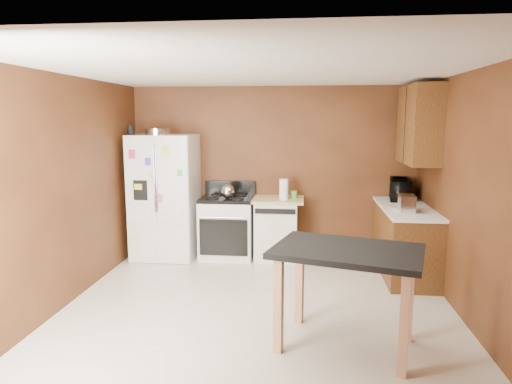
% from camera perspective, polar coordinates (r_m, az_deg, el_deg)
% --- Properties ---
extents(floor, '(4.50, 4.50, 0.00)m').
position_cam_1_polar(floor, '(4.98, 0.11, -14.85)').
color(floor, beige).
rests_on(floor, ground).
extents(ceiling, '(4.50, 4.50, 0.00)m').
position_cam_1_polar(ceiling, '(4.58, 0.12, 15.08)').
color(ceiling, white).
rests_on(ceiling, ground).
extents(wall_back, '(4.20, 0.00, 4.20)m').
position_cam_1_polar(wall_back, '(6.84, 2.09, 2.63)').
color(wall_back, brown).
rests_on(wall_back, ground).
extents(wall_front, '(4.20, 0.00, 4.20)m').
position_cam_1_polar(wall_front, '(2.45, -5.46, -9.38)').
color(wall_front, brown).
rests_on(wall_front, ground).
extents(wall_left, '(0.00, 4.50, 4.50)m').
position_cam_1_polar(wall_left, '(5.27, -23.24, -0.08)').
color(wall_left, brown).
rests_on(wall_left, ground).
extents(wall_right, '(0.00, 4.50, 4.50)m').
position_cam_1_polar(wall_right, '(4.87, 25.50, -0.93)').
color(wall_right, brown).
rests_on(wall_right, ground).
extents(roasting_pan, '(0.36, 0.36, 0.09)m').
position_cam_1_polar(roasting_pan, '(6.69, -12.18, 7.39)').
color(roasting_pan, silver).
rests_on(roasting_pan, refrigerator).
extents(pen_cup, '(0.09, 0.09, 0.13)m').
position_cam_1_polar(pen_cup, '(6.74, -15.41, 7.46)').
color(pen_cup, black).
rests_on(pen_cup, refrigerator).
extents(kettle, '(0.20, 0.20, 0.20)m').
position_cam_1_polar(kettle, '(6.51, -3.56, 0.07)').
color(kettle, silver).
rests_on(kettle, gas_range).
extents(paper_towel, '(0.14, 0.14, 0.29)m').
position_cam_1_polar(paper_towel, '(6.47, 3.49, 0.32)').
color(paper_towel, white).
rests_on(paper_towel, dishwasher).
extents(green_canister, '(0.10, 0.10, 0.11)m').
position_cam_1_polar(green_canister, '(6.62, 4.76, -0.30)').
color(green_canister, green).
rests_on(green_canister, dishwasher).
extents(toaster, '(0.19, 0.30, 0.21)m').
position_cam_1_polar(toaster, '(5.87, 18.33, -1.35)').
color(toaster, silver).
rests_on(toaster, right_cabinets).
extents(microwave, '(0.40, 0.54, 0.28)m').
position_cam_1_polar(microwave, '(6.69, 17.57, 0.22)').
color(microwave, black).
rests_on(microwave, right_cabinets).
extents(refrigerator, '(0.90, 0.80, 1.80)m').
position_cam_1_polar(refrigerator, '(6.80, -11.30, -0.56)').
color(refrigerator, white).
rests_on(refrigerator, ground).
extents(gas_range, '(0.76, 0.68, 1.10)m').
position_cam_1_polar(gas_range, '(6.73, -3.60, -4.30)').
color(gas_range, white).
rests_on(gas_range, ground).
extents(dishwasher, '(0.78, 0.63, 0.89)m').
position_cam_1_polar(dishwasher, '(6.68, 2.56, -4.49)').
color(dishwasher, white).
rests_on(dishwasher, ground).
extents(right_cabinets, '(0.63, 1.58, 2.45)m').
position_cam_1_polar(right_cabinets, '(6.26, 18.59, -1.63)').
color(right_cabinets, brown).
rests_on(right_cabinets, ground).
extents(island, '(1.44, 1.15, 0.91)m').
position_cam_1_polar(island, '(4.12, 11.29, -8.77)').
color(island, black).
rests_on(island, ground).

